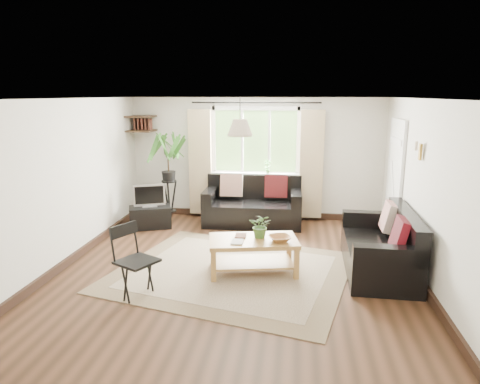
# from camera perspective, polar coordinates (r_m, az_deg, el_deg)

# --- Properties ---
(floor) EXTENTS (5.50, 5.50, 0.00)m
(floor) POSITION_cam_1_polar(r_m,az_deg,el_deg) (6.24, -0.49, -10.26)
(floor) COLOR black
(floor) RESTS_ON ground
(ceiling) EXTENTS (5.50, 5.50, 0.00)m
(ceiling) POSITION_cam_1_polar(r_m,az_deg,el_deg) (5.74, -0.54, 12.35)
(ceiling) COLOR white
(ceiling) RESTS_ON floor
(wall_back) EXTENTS (5.00, 0.02, 2.40)m
(wall_back) POSITION_cam_1_polar(r_m,az_deg,el_deg) (8.56, 2.09, 4.47)
(wall_back) COLOR beige
(wall_back) RESTS_ON floor
(wall_front) EXTENTS (5.00, 0.02, 2.40)m
(wall_front) POSITION_cam_1_polar(r_m,az_deg,el_deg) (3.29, -7.39, -9.66)
(wall_front) COLOR beige
(wall_front) RESTS_ON floor
(wall_left) EXTENTS (0.02, 5.50, 2.40)m
(wall_left) POSITION_cam_1_polar(r_m,az_deg,el_deg) (6.70, -22.21, 1.13)
(wall_left) COLOR beige
(wall_left) RESTS_ON floor
(wall_right) EXTENTS (0.02, 5.50, 2.40)m
(wall_right) POSITION_cam_1_polar(r_m,az_deg,el_deg) (6.06, 23.60, -0.16)
(wall_right) COLOR beige
(wall_right) RESTS_ON floor
(rug) EXTENTS (3.66, 3.33, 0.02)m
(rug) POSITION_cam_1_polar(r_m,az_deg,el_deg) (6.16, -1.15, -10.51)
(rug) COLOR beige
(rug) RESTS_ON floor
(window) EXTENTS (2.50, 0.16, 2.16)m
(window) POSITION_cam_1_polar(r_m,az_deg,el_deg) (8.48, 2.08, 6.77)
(window) COLOR white
(window) RESTS_ON wall_back
(door) EXTENTS (0.06, 0.96, 2.06)m
(door) POSITION_cam_1_polar(r_m,az_deg,el_deg) (7.70, 19.89, 1.24)
(door) COLOR silver
(door) RESTS_ON wall_right
(corner_shelf) EXTENTS (0.50, 0.50, 0.34)m
(corner_shelf) POSITION_cam_1_polar(r_m,az_deg,el_deg) (8.75, -13.04, 8.88)
(corner_shelf) COLOR black
(corner_shelf) RESTS_ON wall_back
(pendant_lamp) EXTENTS (0.36, 0.36, 0.54)m
(pendant_lamp) POSITION_cam_1_polar(r_m,az_deg,el_deg) (6.15, -0.00, 9.12)
(pendant_lamp) COLOR beige
(pendant_lamp) RESTS_ON ceiling
(wall_sconce) EXTENTS (0.12, 0.12, 0.28)m
(wall_sconce) POSITION_cam_1_polar(r_m,az_deg,el_deg) (6.24, 22.69, 5.32)
(wall_sconce) COLOR beige
(wall_sconce) RESTS_ON wall_right
(sofa_back) EXTENTS (1.86, 0.96, 0.87)m
(sofa_back) POSITION_cam_1_polar(r_m,az_deg,el_deg) (8.20, 1.71, -1.36)
(sofa_back) COLOR black
(sofa_back) RESTS_ON floor
(sofa_right) EXTENTS (1.80, 0.93, 0.84)m
(sofa_right) POSITION_cam_1_polar(r_m,az_deg,el_deg) (6.36, 18.02, -6.45)
(sofa_right) COLOR black
(sofa_right) RESTS_ON floor
(coffee_table) EXTENTS (1.32, 0.89, 0.50)m
(coffee_table) POSITION_cam_1_polar(r_m,az_deg,el_deg) (6.05, 1.77, -8.49)
(coffee_table) COLOR brown
(coffee_table) RESTS_ON floor
(table_plant) EXTENTS (0.34, 0.30, 0.34)m
(table_plant) POSITION_cam_1_polar(r_m,az_deg,el_deg) (5.98, 2.80, -4.52)
(table_plant) COLOR #375E25
(table_plant) RESTS_ON coffee_table
(bowl) EXTENTS (0.38, 0.38, 0.07)m
(bowl) POSITION_cam_1_polar(r_m,az_deg,el_deg) (5.90, 5.34, -6.18)
(bowl) COLOR #9B6535
(bowl) RESTS_ON coffee_table
(book_a) EXTENTS (0.16, 0.22, 0.02)m
(book_a) POSITION_cam_1_polar(r_m,az_deg,el_deg) (5.84, -1.15, -6.61)
(book_a) COLOR silver
(book_a) RESTS_ON coffee_table
(book_b) EXTENTS (0.16, 0.21, 0.02)m
(book_b) POSITION_cam_1_polar(r_m,az_deg,el_deg) (6.07, -0.64, -5.82)
(book_b) COLOR #573222
(book_b) RESTS_ON coffee_table
(tv_stand) EXTENTS (0.86, 0.67, 0.41)m
(tv_stand) POSITION_cam_1_polar(r_m,az_deg,el_deg) (8.22, -11.87, -3.29)
(tv_stand) COLOR black
(tv_stand) RESTS_ON floor
(tv) EXTENTS (0.61, 0.39, 0.44)m
(tv) POSITION_cam_1_polar(r_m,az_deg,el_deg) (8.11, -12.00, -0.41)
(tv) COLOR #A5A5AA
(tv) RESTS_ON tv_stand
(palm_stand) EXTENTS (0.70, 0.70, 1.74)m
(palm_stand) POSITION_cam_1_polar(r_m,az_deg,el_deg) (8.46, -9.47, 1.95)
(palm_stand) COLOR black
(palm_stand) RESTS_ON floor
(folding_chair) EXTENTS (0.63, 0.63, 0.91)m
(folding_chair) POSITION_cam_1_polar(r_m,az_deg,el_deg) (5.43, -13.56, -9.15)
(folding_chair) COLOR black
(folding_chair) RESTS_ON floor
(sill_plant) EXTENTS (0.14, 0.10, 0.27)m
(sill_plant) POSITION_cam_1_polar(r_m,az_deg,el_deg) (8.45, 3.69, 3.41)
(sill_plant) COLOR #2D6023
(sill_plant) RESTS_ON window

